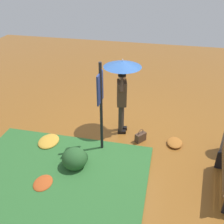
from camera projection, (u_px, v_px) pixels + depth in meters
ground_plane at (121, 133)px, 7.27m from camera, size 18.00×18.00×0.00m
grass_verge at (36, 211)px, 5.03m from camera, size 4.80×4.00×0.05m
person_with_umbrella at (122, 78)px, 6.66m from camera, size 0.96×0.96×2.04m
info_sign_post at (101, 98)px, 5.96m from camera, size 0.44×0.07×2.30m
handbag at (141, 137)px, 6.91m from camera, size 0.32×0.29×0.37m
shrub_cluster at (76, 159)px, 6.01m from camera, size 0.62×0.57×0.51m
leaf_pile_near_person at (175, 143)px, 6.83m from camera, size 0.49×0.39×0.11m
leaf_pile_by_bench at (43, 183)px, 5.60m from camera, size 0.50×0.40×0.11m
leaf_pile_far_path at (49, 141)px, 6.85m from camera, size 0.65×0.52×0.14m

